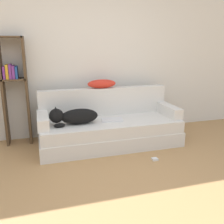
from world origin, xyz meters
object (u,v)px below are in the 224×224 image
Objects in this scene: laptop at (112,120)px; bookshelf at (14,85)px; power_adapter at (155,159)px; throw_pillow at (102,84)px; dog at (73,116)px; couch at (110,133)px.

laptop is 0.21× the size of bookshelf.
throw_pillow is at bearing 113.79° from power_adapter.
throw_pillow is 0.28× the size of bookshelf.
throw_pillow is at bearing 37.63° from dog.
dog is at bearing -34.65° from bookshelf.
laptop is 0.87m from power_adapter.
laptop is at bearing -20.47° from bookshelf.
couch is 0.21m from laptop.
couch is at bearing -20.22° from bookshelf.
bookshelf is (-0.78, 0.54, 0.39)m from dog.
dog is at bearing 146.87° from power_adapter.
power_adapter is at bearing -58.49° from couch.
bookshelf is at bearing 146.18° from power_adapter.
throw_pillow is (-0.06, 0.36, 0.49)m from laptop.
bookshelf is at bearing 173.70° from throw_pillow.
bookshelf is 21.60× the size of power_adapter.
throw_pillow is at bearing 95.91° from couch.
laptop is 1.54m from bookshelf.
power_adapter is at bearing -33.82° from bookshelf.
laptop reaches higher than couch.
couch is at bearing -84.09° from throw_pillow.
throw_pillow is (-0.04, 0.35, 0.70)m from couch.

